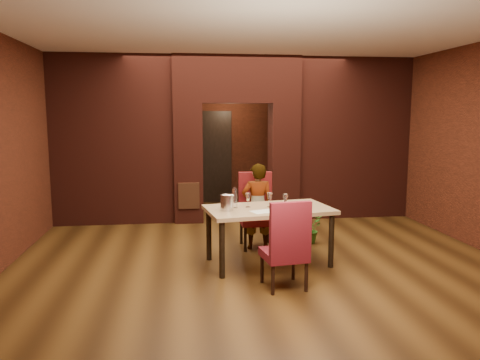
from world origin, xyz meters
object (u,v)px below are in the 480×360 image
at_px(person_seated, 257,206).
at_px(water_bottle, 235,197).
at_px(wine_glass_b, 270,200).
at_px(potted_plant, 309,229).
at_px(dining_table, 269,236).
at_px(chair_near, 284,243).
at_px(wine_bucket, 227,203).
at_px(wine_glass_a, 248,200).
at_px(wine_glass_c, 285,201).
at_px(chair_far, 257,211).

height_order(person_seated, water_bottle, person_seated).
bearing_deg(wine_glass_b, person_seated, 94.83).
xyz_separation_m(wine_glass_b, potted_plant, (0.85, 0.92, -0.67)).
relative_size(dining_table, wine_glass_b, 8.50).
relative_size(chair_near, wine_bucket, 5.06).
xyz_separation_m(wine_glass_a, water_bottle, (-0.19, -0.01, 0.04)).
relative_size(wine_glass_c, potted_plant, 0.43).
height_order(wine_bucket, potted_plant, wine_bucket).
relative_size(chair_far, wine_glass_b, 5.83).
xyz_separation_m(dining_table, wine_glass_b, (0.02, 0.05, 0.50)).
bearing_deg(wine_glass_b, water_bottle, 177.81).
bearing_deg(wine_bucket, dining_table, 10.57).
height_order(chair_far, chair_near, chair_far).
height_order(chair_far, person_seated, person_seated).
height_order(wine_glass_b, water_bottle, water_bottle).
height_order(chair_near, wine_glass_b, chair_near).
relative_size(wine_bucket, potted_plant, 0.47).
height_order(chair_near, potted_plant, chair_near).
bearing_deg(potted_plant, wine_bucket, -143.61).
bearing_deg(potted_plant, water_bottle, -146.01).
xyz_separation_m(wine_glass_c, wine_bucket, (-0.82, -0.05, 0.01)).
bearing_deg(person_seated, dining_table, 94.36).
height_order(chair_far, potted_plant, chair_far).
height_order(wine_glass_c, potted_plant, wine_glass_c).
xyz_separation_m(chair_far, person_seated, (-0.01, -0.08, 0.09)).
height_order(person_seated, wine_bucket, person_seated).
bearing_deg(wine_bucket, chair_far, 58.43).
distance_m(wine_glass_a, water_bottle, 0.19).
xyz_separation_m(person_seated, potted_plant, (0.91, 0.22, -0.44)).
bearing_deg(water_bottle, person_seated, 57.52).
xyz_separation_m(chair_near, wine_glass_a, (-0.30, 0.99, 0.36)).
bearing_deg(wine_glass_a, chair_far, 70.88).
distance_m(wine_glass_c, potted_plant, 1.39).
distance_m(dining_table, water_bottle, 0.72).
bearing_deg(dining_table, wine_bucket, -178.09).
distance_m(chair_near, wine_glass_a, 1.09).
bearing_deg(water_bottle, wine_glass_c, -10.73).
relative_size(wine_bucket, water_bottle, 0.75).
xyz_separation_m(wine_glass_c, water_bottle, (-0.69, 0.13, 0.04)).
bearing_deg(person_seated, wine_glass_a, 71.47).
distance_m(person_seated, wine_glass_a, 0.76).
xyz_separation_m(water_bottle, potted_plant, (1.34, 0.90, -0.71)).
distance_m(chair_near, wine_glass_c, 0.95).
xyz_separation_m(dining_table, wine_glass_c, (0.22, -0.06, 0.50)).
relative_size(dining_table, wine_bucket, 7.91).
relative_size(person_seated, potted_plant, 2.89).
relative_size(wine_glass_a, water_bottle, 0.70).
bearing_deg(chair_far, person_seated, -99.97).
relative_size(chair_far, chair_near, 1.07).
bearing_deg(chair_near, wine_glass_c, -111.31).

